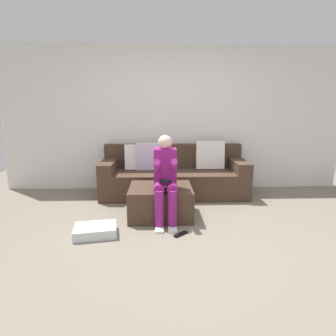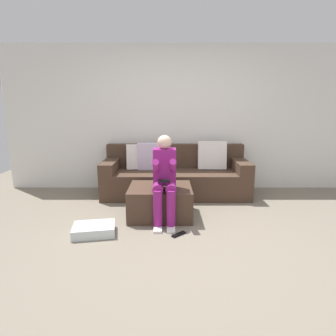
{
  "view_description": "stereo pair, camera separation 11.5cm",
  "coord_description": "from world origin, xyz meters",
  "px_view_note": "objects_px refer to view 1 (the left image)",
  "views": [
    {
      "loc": [
        -0.26,
        -2.7,
        1.42
      ],
      "look_at": [
        -0.13,
        1.31,
        0.56
      ],
      "focal_mm": 29.6,
      "sensor_mm": 36.0,
      "label": 1
    },
    {
      "loc": [
        -0.14,
        -2.71,
        1.42
      ],
      "look_at": [
        -0.13,
        1.31,
        0.56
      ],
      "focal_mm": 29.6,
      "sensor_mm": 36.0,
      "label": 2
    }
  ],
  "objects_px": {
    "ottoman": "(161,201)",
    "person_seated": "(165,176)",
    "storage_bin": "(95,231)",
    "remote_near_ottoman": "(181,234)",
    "couch_sectional": "(173,176)"
  },
  "relations": [
    {
      "from": "ottoman",
      "to": "person_seated",
      "type": "bearing_deg",
      "value": -72.17
    },
    {
      "from": "storage_bin",
      "to": "remote_near_ottoman",
      "type": "bearing_deg",
      "value": -1.87
    },
    {
      "from": "storage_bin",
      "to": "remote_near_ottoman",
      "type": "height_order",
      "value": "storage_bin"
    },
    {
      "from": "storage_bin",
      "to": "couch_sectional",
      "type": "bearing_deg",
      "value": 58.17
    },
    {
      "from": "couch_sectional",
      "to": "ottoman",
      "type": "relative_size",
      "value": 2.87
    },
    {
      "from": "ottoman",
      "to": "storage_bin",
      "type": "xyz_separation_m",
      "value": [
        -0.75,
        -0.57,
        -0.15
      ]
    },
    {
      "from": "couch_sectional",
      "to": "remote_near_ottoman",
      "type": "distance_m",
      "value": 1.63
    },
    {
      "from": "remote_near_ottoman",
      "to": "person_seated",
      "type": "bearing_deg",
      "value": 70.59
    },
    {
      "from": "person_seated",
      "to": "remote_near_ottoman",
      "type": "xyz_separation_m",
      "value": [
        0.17,
        -0.41,
        -0.59
      ]
    },
    {
      "from": "person_seated",
      "to": "remote_near_ottoman",
      "type": "relative_size",
      "value": 5.89
    },
    {
      "from": "ottoman",
      "to": "person_seated",
      "type": "xyz_separation_m",
      "value": [
        0.06,
        -0.19,
        0.39
      ]
    },
    {
      "from": "couch_sectional",
      "to": "storage_bin",
      "type": "distance_m",
      "value": 1.86
    },
    {
      "from": "couch_sectional",
      "to": "storage_bin",
      "type": "bearing_deg",
      "value": -121.83
    },
    {
      "from": "remote_near_ottoman",
      "to": "storage_bin",
      "type": "bearing_deg",
      "value": 136.77
    },
    {
      "from": "couch_sectional",
      "to": "person_seated",
      "type": "relative_size",
      "value": 2.16
    }
  ]
}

